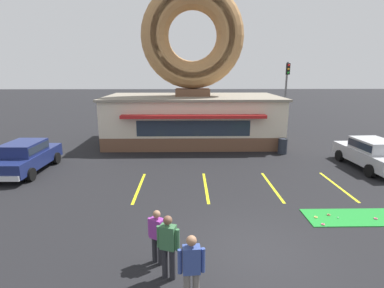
{
  "coord_description": "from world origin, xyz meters",
  "views": [
    {
      "loc": [
        -1.89,
        -7.64,
        5.09
      ],
      "look_at": [
        -1.66,
        5.0,
        2.0
      ],
      "focal_mm": 28.0,
      "sensor_mm": 36.0,
      "label": 1
    }
  ],
  "objects_px": {
    "pedestrian_leather_jacket_man": "(157,235)",
    "car_navy": "(26,156)",
    "traffic_light_pole": "(286,88)",
    "golf_ball": "(338,218)",
    "pedestrian_blue_sweater_man": "(191,268)",
    "pedestrian_hooded_kid": "(168,244)",
    "trash_bin": "(283,146)",
    "car_silver": "(371,153)"
  },
  "relations": [
    {
      "from": "pedestrian_leather_jacket_man",
      "to": "car_navy",
      "type": "bearing_deg",
      "value": 134.0
    },
    {
      "from": "car_navy",
      "to": "traffic_light_pole",
      "type": "bearing_deg",
      "value": 31.78
    },
    {
      "from": "car_navy",
      "to": "pedestrian_leather_jacket_man",
      "type": "bearing_deg",
      "value": -46.0
    },
    {
      "from": "car_navy",
      "to": "pedestrian_leather_jacket_man",
      "type": "height_order",
      "value": "car_navy"
    },
    {
      "from": "golf_ball",
      "to": "pedestrian_blue_sweater_man",
      "type": "bearing_deg",
      "value": -143.36
    },
    {
      "from": "pedestrian_blue_sweater_man",
      "to": "pedestrian_hooded_kid",
      "type": "xyz_separation_m",
      "value": [
        -0.56,
        0.91,
        -0.0
      ]
    },
    {
      "from": "golf_ball",
      "to": "pedestrian_leather_jacket_man",
      "type": "height_order",
      "value": "pedestrian_leather_jacket_man"
    },
    {
      "from": "pedestrian_leather_jacket_man",
      "to": "trash_bin",
      "type": "relative_size",
      "value": 1.59
    },
    {
      "from": "pedestrian_hooded_kid",
      "to": "pedestrian_leather_jacket_man",
      "type": "height_order",
      "value": "pedestrian_hooded_kid"
    },
    {
      "from": "golf_ball",
      "to": "car_navy",
      "type": "distance_m",
      "value": 14.63
    },
    {
      "from": "pedestrian_leather_jacket_man",
      "to": "traffic_light_pole",
      "type": "xyz_separation_m",
      "value": [
        9.12,
        17.98,
        2.86
      ]
    },
    {
      "from": "golf_ball",
      "to": "car_silver",
      "type": "distance_m",
      "value": 7.2
    },
    {
      "from": "golf_ball",
      "to": "pedestrian_blue_sweater_man",
      "type": "xyz_separation_m",
      "value": [
        -5.25,
        -3.91,
        0.91
      ]
    },
    {
      "from": "traffic_light_pole",
      "to": "pedestrian_blue_sweater_man",
      "type": "bearing_deg",
      "value": -112.87
    },
    {
      "from": "traffic_light_pole",
      "to": "car_silver",
      "type": "bearing_deg",
      "value": -81.55
    },
    {
      "from": "golf_ball",
      "to": "pedestrian_blue_sweater_man",
      "type": "height_order",
      "value": "pedestrian_blue_sweater_man"
    },
    {
      "from": "pedestrian_leather_jacket_man",
      "to": "car_silver",
      "type": "bearing_deg",
      "value": 36.85
    },
    {
      "from": "pedestrian_hooded_kid",
      "to": "trash_bin",
      "type": "height_order",
      "value": "pedestrian_hooded_kid"
    },
    {
      "from": "golf_ball",
      "to": "pedestrian_leather_jacket_man",
      "type": "bearing_deg",
      "value": -158.92
    },
    {
      "from": "pedestrian_hooded_kid",
      "to": "trash_bin",
      "type": "distance_m",
      "value": 13.32
    },
    {
      "from": "golf_ball",
      "to": "trash_bin",
      "type": "bearing_deg",
      "value": 85.31
    },
    {
      "from": "golf_ball",
      "to": "pedestrian_leather_jacket_man",
      "type": "xyz_separation_m",
      "value": [
        -6.14,
        -2.37,
        0.8
      ]
    },
    {
      "from": "golf_ball",
      "to": "traffic_light_pole",
      "type": "relative_size",
      "value": 0.01
    },
    {
      "from": "trash_bin",
      "to": "car_navy",
      "type": "bearing_deg",
      "value": -167.14
    },
    {
      "from": "pedestrian_leather_jacket_man",
      "to": "pedestrian_blue_sweater_man",
      "type": "bearing_deg",
      "value": -60.06
    },
    {
      "from": "traffic_light_pole",
      "to": "golf_ball",
      "type": "bearing_deg",
      "value": -100.81
    },
    {
      "from": "car_navy",
      "to": "pedestrian_hooded_kid",
      "type": "height_order",
      "value": "pedestrian_hooded_kid"
    },
    {
      "from": "pedestrian_blue_sweater_man",
      "to": "pedestrian_leather_jacket_man",
      "type": "bearing_deg",
      "value": 119.94
    },
    {
      "from": "car_navy",
      "to": "traffic_light_pole",
      "type": "xyz_separation_m",
      "value": [
        16.57,
        10.27,
        2.84
      ]
    },
    {
      "from": "car_silver",
      "to": "pedestrian_hooded_kid",
      "type": "height_order",
      "value": "pedestrian_hooded_kid"
    },
    {
      "from": "car_navy",
      "to": "pedestrian_hooded_kid",
      "type": "relative_size",
      "value": 2.68
    },
    {
      "from": "car_navy",
      "to": "pedestrian_blue_sweater_man",
      "type": "height_order",
      "value": "pedestrian_blue_sweater_man"
    },
    {
      "from": "golf_ball",
      "to": "pedestrian_blue_sweater_man",
      "type": "distance_m",
      "value": 6.61
    },
    {
      "from": "car_silver",
      "to": "pedestrian_leather_jacket_man",
      "type": "relative_size",
      "value": 3.0
    },
    {
      "from": "car_navy",
      "to": "pedestrian_leather_jacket_man",
      "type": "relative_size",
      "value": 2.97
    },
    {
      "from": "golf_ball",
      "to": "pedestrian_leather_jacket_man",
      "type": "distance_m",
      "value": 6.63
    },
    {
      "from": "car_silver",
      "to": "pedestrian_hooded_kid",
      "type": "relative_size",
      "value": 2.71
    },
    {
      "from": "pedestrian_blue_sweater_man",
      "to": "traffic_light_pole",
      "type": "height_order",
      "value": "traffic_light_pole"
    },
    {
      "from": "pedestrian_leather_jacket_man",
      "to": "golf_ball",
      "type": "bearing_deg",
      "value": 21.08
    },
    {
      "from": "golf_ball",
      "to": "car_silver",
      "type": "height_order",
      "value": "car_silver"
    },
    {
      "from": "car_silver",
      "to": "traffic_light_pole",
      "type": "height_order",
      "value": "traffic_light_pole"
    },
    {
      "from": "car_navy",
      "to": "trash_bin",
      "type": "relative_size",
      "value": 4.72
    }
  ]
}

